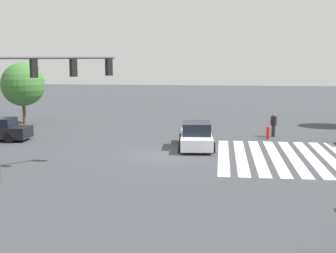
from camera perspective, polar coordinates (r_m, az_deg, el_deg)
ground_plane at (r=26.45m, az=0.00°, el=-3.42°), size 128.28×128.28×0.00m
crosswalk_markings at (r=26.51m, az=14.01°, el=-3.64°), size 9.37×7.25×0.01m
traffic_signal_mast at (r=22.12m, az=-15.04°, el=5.00°), size 4.39×4.39×5.67m
car_1 at (r=28.27m, az=3.49°, el=-1.19°), size 4.90×2.35×1.58m
pedestrian at (r=32.89m, az=12.75°, el=0.33°), size 0.41×0.41×1.62m
tree_corner_a at (r=39.83m, az=-17.28°, el=4.93°), size 3.52×3.52×5.00m
fire_hydrant at (r=31.99m, az=12.10°, el=-0.73°), size 0.22×0.22×0.86m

